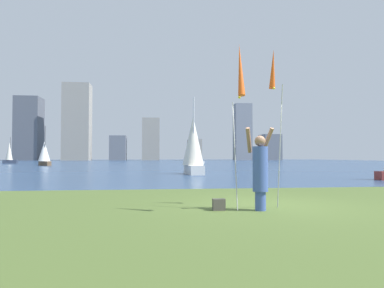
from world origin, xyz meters
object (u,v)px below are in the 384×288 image
(sailboat_0, at_px, (193,146))
(person, at_px, (260,169))
(sailboat_4, at_px, (9,154))
(sailboat_2, at_px, (44,153))
(bag, at_px, (219,205))
(sailboat_3, at_px, (199,156))
(kite_flag_left, at_px, (240,74))
(kite_flag_right, at_px, (273,74))

(sailboat_0, bearing_deg, person, -91.90)
(sailboat_4, bearing_deg, sailboat_2, -55.57)
(bag, bearing_deg, sailboat_3, 82.47)
(bag, xyz_separation_m, sailboat_3, (6.87, 51.96, 1.21))
(kite_flag_left, xyz_separation_m, kite_flag_right, (1.11, 0.95, 0.24))
(bag, bearing_deg, sailboat_4, 114.00)
(bag, bearing_deg, kite_flag_right, 17.66)
(kite_flag_left, height_order, kite_flag_right, kite_flag_right)
(sailboat_4, bearing_deg, kite_flag_right, -64.49)
(kite_flag_right, height_order, sailboat_4, sailboat_4)
(person, bearing_deg, kite_flag_left, -152.64)
(kite_flag_left, height_order, sailboat_3, sailboat_3)
(sailboat_0, bearing_deg, sailboat_4, 124.32)
(kite_flag_right, distance_m, sailboat_0, 16.46)
(kite_flag_right, relative_size, sailboat_2, 0.76)
(sailboat_4, bearing_deg, sailboat_0, -55.68)
(kite_flag_left, xyz_separation_m, sailboat_4, (-24.89, 55.45, -1.49))
(sailboat_0, distance_m, sailboat_2, 29.78)
(kite_flag_right, relative_size, sailboat_3, 1.03)
(person, xyz_separation_m, bag, (-0.96, 0.13, -0.82))
(person, relative_size, sailboat_3, 0.51)
(sailboat_2, distance_m, sailboat_4, 16.35)
(sailboat_0, relative_size, sailboat_3, 1.40)
(sailboat_0, bearing_deg, sailboat_2, 124.26)
(kite_flag_right, height_order, sailboat_3, kite_flag_right)
(sailboat_2, bearing_deg, sailboat_3, 25.34)
(sailboat_0, distance_m, sailboat_3, 35.49)
(person, bearing_deg, kite_flag_right, 44.12)
(kite_flag_left, bearing_deg, bag, 131.03)
(kite_flag_right, distance_m, sailboat_3, 51.80)
(sailboat_2, height_order, sailboat_3, sailboat_2)
(kite_flag_left, xyz_separation_m, sailboat_0, (1.12, 17.35, -1.14))
(sailboat_2, distance_m, sailboat_3, 24.46)
(person, bearing_deg, sailboat_3, 79.88)
(bag, distance_m, sailboat_0, 17.05)
(kite_flag_left, relative_size, sailboat_2, 0.73)
(bag, distance_m, sailboat_4, 60.21)
(sailboat_0, relative_size, sailboat_2, 1.03)
(person, distance_m, kite_flag_left, 2.26)
(sailboat_0, xyz_separation_m, sailboat_2, (-16.76, 24.61, -0.30))
(bag, bearing_deg, sailboat_0, 84.84)
(bag, bearing_deg, sailboat_2, 110.17)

